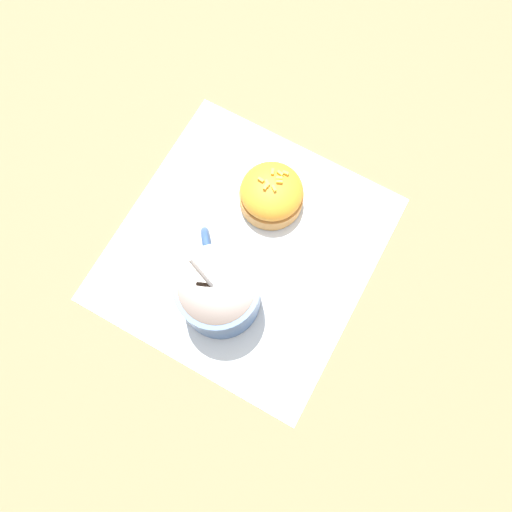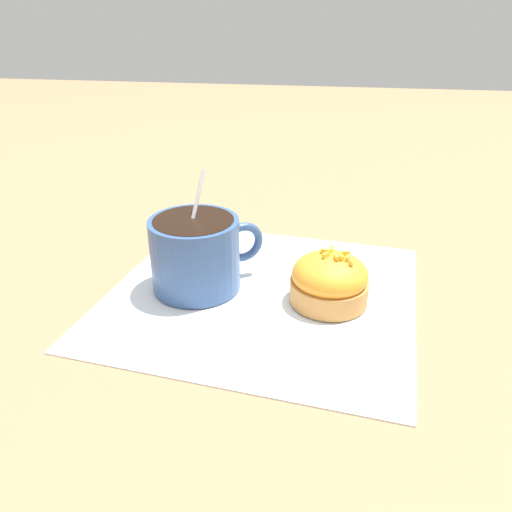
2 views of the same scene
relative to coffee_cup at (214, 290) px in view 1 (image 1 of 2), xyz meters
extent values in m
plane|color=#93704C|center=(0.07, -0.01, -0.04)|extent=(3.00, 3.00, 0.00)
cube|color=white|center=(0.07, -0.01, -0.04)|extent=(0.33, 0.32, 0.00)
cylinder|color=#335184|center=(0.00, 0.00, 0.00)|extent=(0.09, 0.09, 0.07)
cylinder|color=black|center=(0.00, 0.00, 0.03)|extent=(0.08, 0.08, 0.01)
torus|color=#335184|center=(0.04, 0.03, 0.00)|extent=(0.04, 0.03, 0.04)
ellipsoid|color=silver|center=(0.01, 0.02, -0.03)|extent=(0.02, 0.03, 0.01)
cylinder|color=silver|center=(0.00, -0.01, 0.02)|extent=(0.02, 0.06, 0.11)
cylinder|color=#C18442|center=(0.13, -0.01, -0.03)|extent=(0.08, 0.08, 0.02)
ellipsoid|color=orange|center=(0.13, -0.01, -0.01)|extent=(0.07, 0.07, 0.04)
cube|color=yellow|center=(0.13, 0.00, 0.01)|extent=(0.01, 0.01, 0.00)
cube|color=yellow|center=(0.15, -0.01, 0.01)|extent=(0.01, 0.01, 0.00)
cube|color=yellow|center=(0.13, -0.02, 0.01)|extent=(0.01, 0.01, 0.00)
cube|color=yellow|center=(0.13, 0.00, 0.01)|extent=(0.01, 0.01, 0.00)
cube|color=yellow|center=(0.15, -0.02, 0.01)|extent=(0.00, 0.01, 0.00)
cube|color=yellow|center=(0.14, -0.02, 0.01)|extent=(0.01, 0.01, 0.00)
cube|color=yellow|center=(0.13, -0.01, 0.01)|extent=(0.01, 0.00, 0.00)
cube|color=yellow|center=(0.14, -0.02, 0.01)|extent=(0.01, 0.01, 0.00)
cube|color=yellow|center=(0.15, -0.01, 0.01)|extent=(0.01, 0.01, 0.00)
cube|color=yellow|center=(0.13, 0.00, 0.01)|extent=(0.00, 0.01, 0.00)
camera|label=1|loc=(-0.09, -0.09, 0.52)|focal=35.00mm
camera|label=2|loc=(0.14, -0.44, 0.22)|focal=35.00mm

